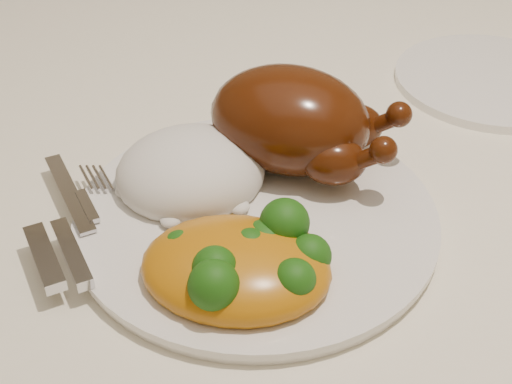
{
  "coord_description": "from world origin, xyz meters",
  "views": [
    {
      "loc": [
        -0.01,
        -0.58,
        1.13
      ],
      "look_at": [
        -0.01,
        -0.15,
        0.8
      ],
      "focal_mm": 50.0,
      "sensor_mm": 36.0,
      "label": 1
    }
  ],
  "objects_px": {
    "side_plate": "(492,80)",
    "roast_chicken": "(294,121)",
    "dining_table": "(268,209)",
    "dinner_plate": "(256,218)"
  },
  "relations": [
    {
      "from": "dining_table",
      "to": "roast_chicken",
      "type": "xyz_separation_m",
      "value": [
        0.02,
        -0.08,
        0.16
      ]
    },
    {
      "from": "side_plate",
      "to": "roast_chicken",
      "type": "distance_m",
      "value": 0.27
    },
    {
      "from": "dining_table",
      "to": "side_plate",
      "type": "bearing_deg",
      "value": 19.83
    },
    {
      "from": "dinner_plate",
      "to": "side_plate",
      "type": "relative_size",
      "value": 1.41
    },
    {
      "from": "dining_table",
      "to": "roast_chicken",
      "type": "relative_size",
      "value": 8.88
    },
    {
      "from": "roast_chicken",
      "to": "dining_table",
      "type": "bearing_deg",
      "value": 124.63
    },
    {
      "from": "roast_chicken",
      "to": "side_plate",
      "type": "bearing_deg",
      "value": 57.88
    },
    {
      "from": "dinner_plate",
      "to": "side_plate",
      "type": "distance_m",
      "value": 0.33
    },
    {
      "from": "dining_table",
      "to": "side_plate",
      "type": "xyz_separation_m",
      "value": [
        0.23,
        0.08,
        0.11
      ]
    },
    {
      "from": "roast_chicken",
      "to": "dinner_plate",
      "type": "bearing_deg",
      "value": -93.3
    }
  ]
}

